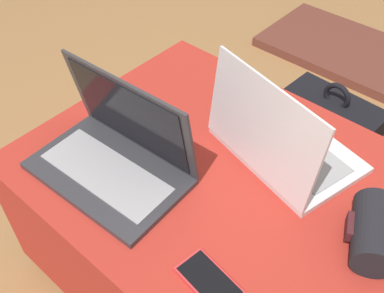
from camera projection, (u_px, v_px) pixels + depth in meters
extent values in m
plane|color=#9E7042|center=(220.00, 273.00, 1.41)|extent=(14.00, 14.00, 0.00)
cube|color=maroon|center=(220.00, 269.00, 1.39)|extent=(0.94, 0.72, 0.05)
cube|color=#B22D23|center=(224.00, 225.00, 1.23)|extent=(0.98, 0.75, 0.42)
cube|color=#333338|center=(108.00, 174.00, 1.07)|extent=(0.38, 0.25, 0.02)
cube|color=#9E9EA3|center=(106.00, 172.00, 1.06)|extent=(0.33, 0.14, 0.00)
cube|color=#333338|center=(131.00, 115.00, 1.04)|extent=(0.37, 0.06, 0.23)
cube|color=black|center=(129.00, 116.00, 1.04)|extent=(0.33, 0.05, 0.20)
cube|color=silver|center=(287.00, 149.00, 1.13)|extent=(0.39, 0.31, 0.02)
cube|color=#9E9EA3|center=(290.00, 145.00, 1.13)|extent=(0.33, 0.20, 0.00)
cube|color=silver|center=(261.00, 128.00, 1.00)|extent=(0.34, 0.11, 0.24)
cube|color=white|center=(263.00, 127.00, 1.00)|extent=(0.30, 0.10, 0.21)
cube|color=red|center=(209.00, 281.00, 0.88)|extent=(0.14, 0.09, 0.01)
cube|color=black|center=(209.00, 280.00, 0.87)|extent=(0.13, 0.08, 0.00)
cube|color=black|center=(321.00, 150.00, 1.50)|extent=(0.31, 0.16, 0.41)
cube|color=black|center=(330.00, 153.00, 1.61)|extent=(0.24, 0.06, 0.19)
torus|color=black|center=(337.00, 96.00, 1.34)|extent=(0.09, 0.02, 0.09)
cylinder|color=black|center=(373.00, 232.00, 0.91)|extent=(0.15, 0.19, 0.09)
cube|color=#441B20|center=(373.00, 232.00, 0.91)|extent=(0.12, 0.10, 0.03)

